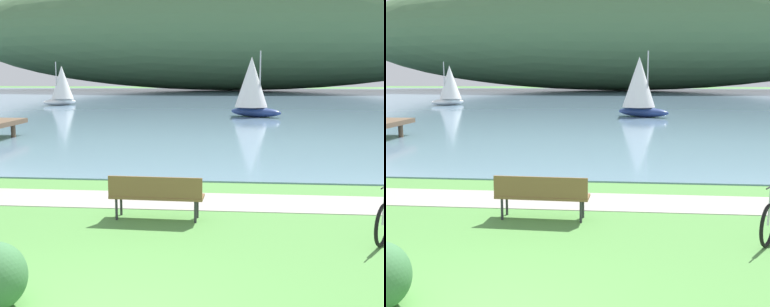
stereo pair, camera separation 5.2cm
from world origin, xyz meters
TOP-DOWN VIEW (x-y plane):
  - bay_water at (0.00, 47.67)m, footprint 180.00×80.00m
  - distant_hillside at (0.32, 76.76)m, footprint 89.62×28.00m
  - shoreline_path at (0.00, 5.74)m, footprint 60.00×1.50m
  - park_bench_near_camera at (0.17, 4.29)m, footprint 1.82×0.54m
  - sailboat_nearest_to_shore at (2.57, 27.02)m, footprint 3.57×2.90m
  - sailboat_mid_bay at (-13.69, 37.26)m, footprint 2.87×3.08m

SIDE VIEW (x-z plane):
  - shoreline_path at x=0.00m, z-range 0.00..0.01m
  - bay_water at x=0.00m, z-range 0.00..0.04m
  - park_bench_near_camera at x=0.17m, z-range 0.08..0.96m
  - sailboat_mid_bay at x=-13.69m, z-range -0.07..3.68m
  - sailboat_nearest_to_shore at x=2.57m, z-range -0.08..4.08m
  - distant_hillside at x=0.32m, z-range 0.04..18.94m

